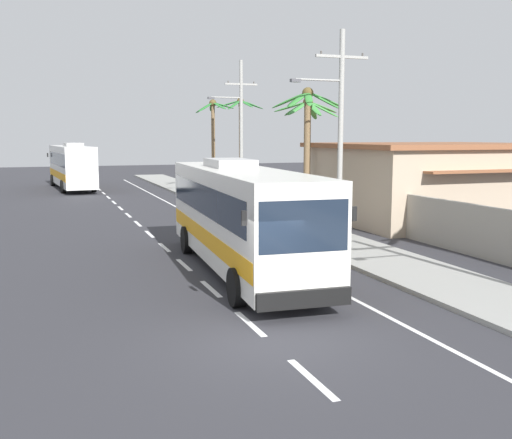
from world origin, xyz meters
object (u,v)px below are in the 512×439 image
object	(u,v)px
palm_nearest	(240,123)
palm_second	(307,129)
utility_pole_far	(240,127)
motorcycle_beside_bus	(231,215)
coach_bus_far_lane	(72,165)
utility_pole_mid	(339,125)
palm_third	(308,125)
palm_fourth	(213,127)
coach_bus_foreground	(240,214)
roadside_building	(429,182)

from	to	relation	value
palm_nearest	palm_second	distance (m)	20.00
utility_pole_far	palm_second	xyz separation A→B (m)	(-0.54, -12.21, -0.27)
motorcycle_beside_bus	coach_bus_far_lane	bearing A→B (deg)	103.78
coach_bus_far_lane	motorcycle_beside_bus	size ratio (longest dim) A/B	6.10
utility_pole_mid	palm_third	distance (m)	5.51
coach_bus_far_lane	motorcycle_beside_bus	bearing A→B (deg)	-76.22
coach_bus_far_lane	palm_fourth	distance (m)	13.00
palm_nearest	palm_third	world-z (taller)	palm_nearest
coach_bus_foreground	palm_third	xyz separation A→B (m)	(7.64, 11.34, 3.14)
palm_second	palm_third	xyz separation A→B (m)	(1.29, 2.73, 0.25)
utility_pole_far	palm_nearest	distance (m)	7.96
utility_pole_mid	coach_bus_foreground	bearing A→B (deg)	-138.52
palm_third	palm_second	bearing A→B (deg)	-115.22
coach_bus_foreground	utility_pole_far	bearing A→B (deg)	71.67
palm_nearest	palm_third	xyz separation A→B (m)	(-1.78, -17.02, -0.48)
coach_bus_foreground	palm_second	world-z (taller)	palm_second
utility_pole_far	palm_third	distance (m)	9.51
coach_bus_far_lane	palm_third	distance (m)	25.37
palm_third	palm_nearest	bearing A→B (deg)	84.02
coach_bus_foreground	motorcycle_beside_bus	xyz separation A→B (m)	(2.46, 8.80, -1.24)
motorcycle_beside_bus	roadside_building	distance (m)	10.89
coach_bus_far_lane	palm_fourth	xyz separation A→B (m)	(10.24, -7.40, 3.08)
motorcycle_beside_bus	utility_pole_far	xyz separation A→B (m)	(4.44, 12.02, 4.40)
motorcycle_beside_bus	utility_pole_far	distance (m)	13.55
coach_bus_foreground	palm_third	world-z (taller)	palm_third
coach_bus_far_lane	roadside_building	distance (m)	30.86
motorcycle_beside_bus	palm_third	distance (m)	7.25
coach_bus_foreground	utility_pole_mid	bearing A→B (deg)	41.48
coach_bus_foreground	palm_fourth	bearing A→B (deg)	76.08
coach_bus_far_lane	roadside_building	size ratio (longest dim) A/B	1.10
utility_pole_far	palm_fourth	world-z (taller)	utility_pole_far
palm_second	roadside_building	world-z (taller)	palm_second
utility_pole_far	palm_third	xyz separation A→B (m)	(0.74, -9.49, -0.02)
palm_nearest	roadside_building	distance (m)	20.98
utility_pole_far	roadside_building	bearing A→B (deg)	-63.71
coach_bus_foreground	palm_nearest	distance (m)	30.10
coach_bus_foreground	coach_bus_far_lane	distance (m)	34.04
motorcycle_beside_bus	palm_nearest	size ratio (longest dim) A/B	0.26
coach_bus_far_lane	motorcycle_beside_bus	xyz separation A→B (m)	(6.14, -25.03, -1.35)
utility_pole_far	palm_second	world-z (taller)	utility_pole_far
palm_fourth	roadside_building	size ratio (longest dim) A/B	0.67
utility_pole_mid	palm_nearest	xyz separation A→B (m)	(2.73, 22.44, 0.59)
utility_pole_far	palm_fourth	xyz separation A→B (m)	(-0.35, 5.61, 0.03)
utility_pole_mid	palm_nearest	distance (m)	22.62
motorcycle_beside_bus	palm_fourth	xyz separation A→B (m)	(4.10, 17.64, 4.44)
utility_pole_mid	palm_third	world-z (taller)	utility_pole_mid
coach_bus_foreground	roadside_building	world-z (taller)	roadside_building
motorcycle_beside_bus	palm_second	bearing A→B (deg)	-2.78
utility_pole_far	motorcycle_beside_bus	bearing A→B (deg)	-110.28
motorcycle_beside_bus	utility_pole_far	bearing A→B (deg)	69.72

